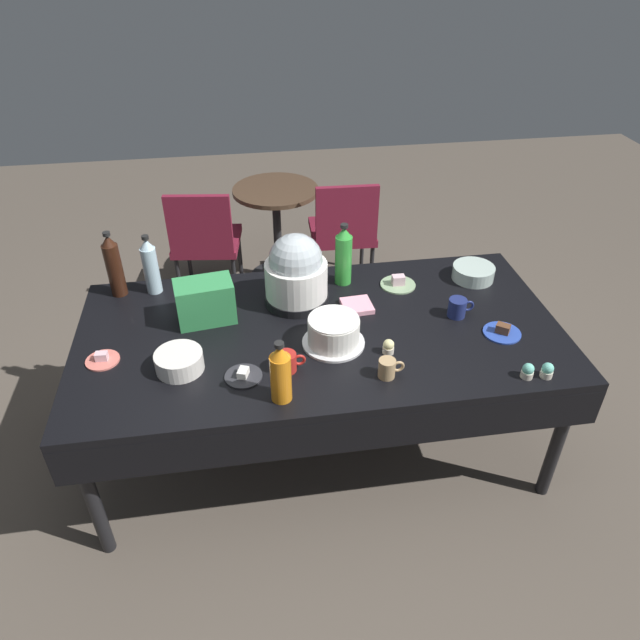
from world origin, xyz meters
TOP-DOWN VIEW (x-y plane):
  - ground at (0.00, 0.00)m, footprint 9.00×9.00m
  - potluck_table at (0.00, 0.00)m, footprint 2.20×1.10m
  - frosted_layer_cake at (0.04, -0.12)m, footprint 0.28×0.28m
  - slow_cooker at (-0.08, 0.24)m, footprint 0.31×0.31m
  - glass_salad_bowl at (0.85, 0.32)m, footprint 0.21×0.21m
  - ceramic_snack_bowl at (-0.62, -0.19)m, footprint 0.20×0.20m
  - dessert_plate_charcoal at (-0.36, -0.28)m, footprint 0.16×0.16m
  - dessert_plate_cobalt at (0.81, -0.16)m, footprint 0.17×0.17m
  - dessert_plate_coral at (-0.95, -0.09)m, footprint 0.14×0.14m
  - dessert_plate_sage at (0.45, 0.31)m, footprint 0.18×0.18m
  - cupcake_cocoa at (0.87, -0.47)m, footprint 0.05×0.05m
  - cupcake_berry at (0.79, -0.46)m, footprint 0.05×0.05m
  - cupcake_mint at (0.26, -0.22)m, footprint 0.05×0.05m
  - soda_bottle_water at (-0.77, 0.44)m, footprint 0.08×0.08m
  - soda_bottle_lime_soda at (0.18, 0.39)m, footprint 0.08×0.08m
  - soda_bottle_orange_juice at (-0.22, -0.43)m, footprint 0.08×0.08m
  - soda_bottle_cola at (-0.94, 0.45)m, footprint 0.08×0.08m
  - coffee_mug_red at (-0.18, -0.26)m, footprint 0.12×0.08m
  - coffee_mug_navy at (0.65, 0.01)m, footprint 0.12×0.08m
  - coffee_mug_tan at (0.22, -0.36)m, footprint 0.11×0.07m
  - soda_carton at (-0.51, 0.16)m, footprint 0.28×0.19m
  - paper_napkin_stack at (0.20, 0.14)m, footprint 0.15×0.15m
  - maroon_chair_left at (-0.56, 1.50)m, footprint 0.49×0.49m
  - maroon_chair_right at (0.40, 1.50)m, footprint 0.46×0.46m
  - round_cafe_table at (-0.05, 1.72)m, footprint 0.60×0.60m

SIDE VIEW (x-z plane):
  - ground at x=0.00m, z-range 0.00..0.00m
  - maroon_chair_left at x=-0.56m, z-range 0.07..0.92m
  - maroon_chair_right at x=0.40m, z-range 0.07..0.92m
  - round_cafe_table at x=-0.05m, z-range 0.14..0.86m
  - potluck_table at x=0.00m, z-range 0.31..1.06m
  - dessert_plate_charcoal at x=-0.36m, z-range 0.74..0.78m
  - dessert_plate_coral at x=-0.95m, z-range 0.74..0.78m
  - dessert_plate_cobalt at x=0.81m, z-range 0.74..0.79m
  - paper_napkin_stack at x=0.20m, z-range 0.75..0.77m
  - dessert_plate_sage at x=0.45m, z-range 0.74..0.79m
  - cupcake_cocoa at x=0.87m, z-range 0.75..0.82m
  - cupcake_berry at x=0.79m, z-range 0.75..0.82m
  - cupcake_mint at x=0.26m, z-range 0.75..0.82m
  - glass_salad_bowl at x=0.85m, z-range 0.75..0.82m
  - ceramic_snack_bowl at x=-0.62m, z-range 0.75..0.83m
  - coffee_mug_tan at x=0.22m, z-range 0.75..0.83m
  - coffee_mug_red at x=-0.18m, z-range 0.75..0.83m
  - coffee_mug_navy at x=0.65m, z-range 0.75..0.84m
  - frosted_layer_cake at x=0.04m, z-range 0.75..0.88m
  - soda_carton at x=-0.51m, z-range 0.75..0.95m
  - soda_bottle_orange_juice at x=-0.22m, z-range 0.74..1.01m
  - soda_bottle_water at x=-0.77m, z-range 0.74..1.05m
  - soda_bottle_lime_soda at x=0.18m, z-range 0.74..1.06m
  - soda_bottle_cola at x=-0.94m, z-range 0.74..1.08m
  - slow_cooker at x=-0.08m, z-range 0.73..1.09m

